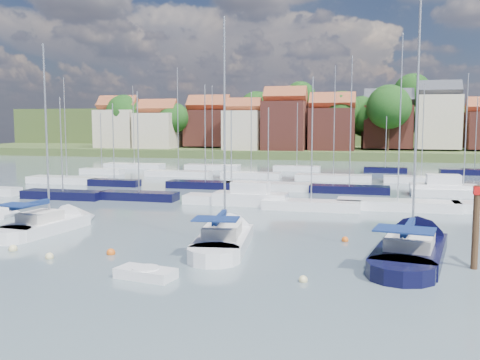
# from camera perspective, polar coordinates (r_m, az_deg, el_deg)

# --- Properties ---
(ground) EXTENTS (260.00, 260.00, 0.00)m
(ground) POSITION_cam_1_polar(r_m,az_deg,el_deg) (70.05, 9.04, -0.39)
(ground) COLOR #43535B
(ground) RESTS_ON ground
(sailboat_left) EXTENTS (4.11, 10.95, 14.57)m
(sailboat_left) POSITION_cam_1_polar(r_m,az_deg,el_deg) (42.08, -18.98, -4.46)
(sailboat_left) COLOR white
(sailboat_left) RESTS_ON ground
(sailboat_centre) EXTENTS (4.38, 11.76, 15.61)m
(sailboat_centre) POSITION_cam_1_polar(r_m,az_deg,el_deg) (35.24, -1.41, -6.15)
(sailboat_centre) COLOR white
(sailboat_centre) RESTS_ON ground
(sailboat_navy) EXTENTS (5.77, 13.76, 18.41)m
(sailboat_navy) POSITION_cam_1_polar(r_m,az_deg,el_deg) (34.41, 18.09, -6.77)
(sailboat_navy) COLOR black
(sailboat_navy) RESTS_ON ground
(tender) EXTENTS (3.25, 1.93, 0.66)m
(tender) POSITION_cam_1_polar(r_m,az_deg,el_deg) (27.87, -10.02, -9.77)
(tender) COLOR white
(tender) RESTS_ON ground
(timber_piling) EXTENTS (0.40, 0.40, 6.78)m
(timber_piling) POSITION_cam_1_polar(r_m,az_deg,el_deg) (31.49, 23.78, -6.26)
(timber_piling) COLOR #4C331E
(timber_piling) RESTS_ON ground
(buoy_a) EXTENTS (0.54, 0.54, 0.54)m
(buoy_a) POSITION_cam_1_polar(r_m,az_deg,el_deg) (36.03, -23.04, -6.95)
(buoy_a) COLOR beige
(buoy_a) RESTS_ON ground
(buoy_b) EXTENTS (0.49, 0.49, 0.49)m
(buoy_b) POSITION_cam_1_polar(r_m,az_deg,el_deg) (33.23, -19.65, -7.89)
(buoy_b) COLOR beige
(buoy_b) RESTS_ON ground
(buoy_c) EXTENTS (0.53, 0.53, 0.53)m
(buoy_c) POSITION_cam_1_polar(r_m,az_deg,el_deg) (33.17, -13.60, -7.73)
(buoy_c) COLOR #D85914
(buoy_c) RESTS_ON ground
(buoy_d) EXTENTS (0.45, 0.45, 0.45)m
(buoy_d) POSITION_cam_1_polar(r_m,az_deg,el_deg) (27.11, 6.75, -10.73)
(buoy_d) COLOR beige
(buoy_d) RESTS_ON ground
(buoy_e) EXTENTS (0.46, 0.46, 0.46)m
(buoy_e) POSITION_cam_1_polar(r_m,az_deg,el_deg) (36.39, 11.13, -6.44)
(buoy_e) COLOR #D85914
(buoy_e) RESTS_ON ground
(buoy_f) EXTENTS (0.41, 0.41, 0.41)m
(buoy_f) POSITION_cam_1_polar(r_m,az_deg,el_deg) (28.40, 16.96, -10.18)
(buoy_f) COLOR beige
(buoy_f) RESTS_ON ground
(marina_field) EXTENTS (79.62, 41.41, 15.93)m
(marina_field) POSITION_cam_1_polar(r_m,az_deg,el_deg) (65.05, 10.35, -0.52)
(marina_field) COLOR white
(marina_field) RESTS_ON ground
(far_shore_town) EXTENTS (212.46, 90.00, 22.27)m
(far_shore_town) POSITION_cam_1_polar(r_m,az_deg,el_deg) (162.10, 12.73, 4.82)
(far_shore_town) COLOR #445128
(far_shore_town) RESTS_ON ground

